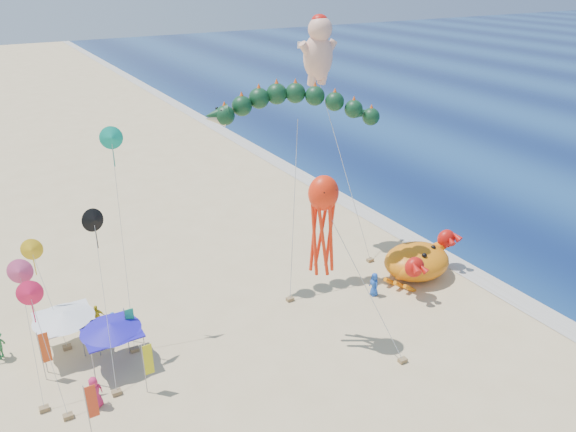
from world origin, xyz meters
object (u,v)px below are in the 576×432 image
object	(u,v)px
cherub_kite	(319,49)
octopus_kite	(323,218)
crab_inflatable	(418,260)
dragon_kite	(296,111)
canopy_blue	(110,327)
canopy_white	(63,316)

from	to	relation	value
cherub_kite	octopus_kite	xyz separation A→B (m)	(-7.26, -11.88, -7.52)
crab_inflatable	cherub_kite	distance (m)	17.41
cherub_kite	octopus_kite	size ratio (longest dim) A/B	1.69
dragon_kite	canopy_blue	xyz separation A→B (m)	(-14.38, -3.46, -10.06)
octopus_kite	canopy_white	world-z (taller)	octopus_kite
cherub_kite	canopy_white	size ratio (longest dim) A/B	5.10
crab_inflatable	canopy_blue	distance (m)	22.20
cherub_kite	octopus_kite	bearing A→B (deg)	-121.42
dragon_kite	canopy_white	xyz separation A→B (m)	(-16.51, -0.93, -10.06)
canopy_blue	canopy_white	distance (m)	3.31
crab_inflatable	octopus_kite	distance (m)	12.59
crab_inflatable	canopy_blue	size ratio (longest dim) A/B	2.02
cherub_kite	canopy_white	xyz separation A→B (m)	(-21.23, -5.46, -13.25)
crab_inflatable	cherub_kite	xyz separation A→B (m)	(-3.03, 9.40, 14.34)
crab_inflatable	canopy_blue	world-z (taller)	crab_inflatable
cherub_kite	canopy_blue	distance (m)	24.58
dragon_kite	cherub_kite	world-z (taller)	cherub_kite
crab_inflatable	canopy_white	xyz separation A→B (m)	(-24.25, 3.94, 1.10)
dragon_kite	cherub_kite	xyz separation A→B (m)	(4.72, 4.53, 3.19)
crab_inflatable	canopy_blue	xyz separation A→B (m)	(-22.13, 1.40, 1.10)
crab_inflatable	cherub_kite	bearing A→B (deg)	107.85
cherub_kite	crab_inflatable	bearing A→B (deg)	-72.15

